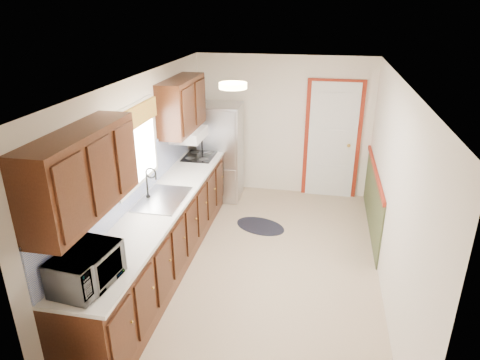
% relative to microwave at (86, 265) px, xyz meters
% --- Properties ---
extents(room_shell, '(3.20, 5.20, 2.52)m').
position_rel_microwave_xyz_m(room_shell, '(1.20, 1.95, 0.06)').
color(room_shell, tan).
rests_on(room_shell, ground).
extents(kitchen_run, '(0.63, 4.00, 2.20)m').
position_rel_microwave_xyz_m(kitchen_run, '(-0.04, 1.66, -0.33)').
color(kitchen_run, '#38190C').
rests_on(kitchen_run, ground).
extents(back_wall_trim, '(1.12, 2.30, 2.08)m').
position_rel_microwave_xyz_m(back_wall_trim, '(2.19, 4.16, -0.25)').
color(back_wall_trim, maroon).
rests_on(back_wall_trim, ground).
extents(ceiling_fixture, '(0.30, 0.30, 0.06)m').
position_rel_microwave_xyz_m(ceiling_fixture, '(0.90, 1.75, 1.22)').
color(ceiling_fixture, '#FFD88C').
rests_on(ceiling_fixture, room_shell).
extents(microwave, '(0.39, 0.62, 0.40)m').
position_rel_microwave_xyz_m(microwave, '(0.00, 0.00, 0.00)').
color(microwave, white).
rests_on(microwave, kitchen_run).
extents(refrigerator, '(0.70, 0.70, 1.64)m').
position_rel_microwave_xyz_m(refrigerator, '(0.20, 4.00, -0.32)').
color(refrigerator, '#B7B7BC').
rests_on(refrigerator, ground).
extents(rug, '(0.91, 0.75, 0.01)m').
position_rel_microwave_xyz_m(rug, '(1.05, 3.00, -1.13)').
color(rug, black).
rests_on(rug, ground).
extents(cooktop, '(0.45, 0.55, 0.02)m').
position_rel_microwave_xyz_m(cooktop, '(0.01, 3.35, -0.19)').
color(cooktop, black).
rests_on(cooktop, kitchen_run).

